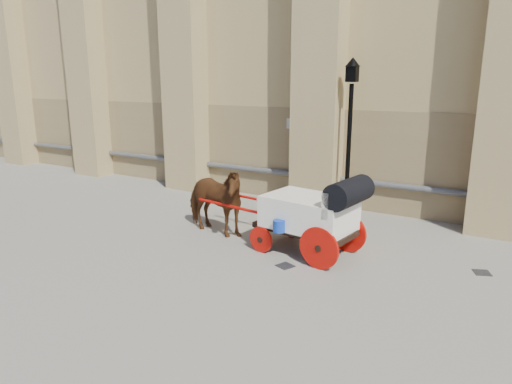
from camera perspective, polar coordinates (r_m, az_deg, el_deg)
The scene contains 6 objects.
ground at distance 10.82m, azimuth 4.59°, elevation -7.12°, with size 90.00×90.00×0.00m, color slate.
horse at distance 11.61m, azimuth -5.37°, elevation -1.02°, with size 0.96×2.11×1.78m, color brown.
carriage at distance 10.23m, azimuth 7.28°, elevation -2.48°, with size 4.38×1.71×1.87m.
street_lamp at distance 13.17m, azimuth 11.58°, elevation 7.15°, with size 0.42×0.42×4.45m.
drain_grate_near at distance 9.87m, azimuth 3.67°, elevation -9.19°, with size 0.32×0.32×0.01m, color black.
drain_grate_far at distance 10.61m, azimuth 26.40°, elevation -9.01°, with size 0.32×0.32×0.01m, color black.
Camera 1 is at (4.39, -9.09, 3.90)m, focal length 32.00 mm.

